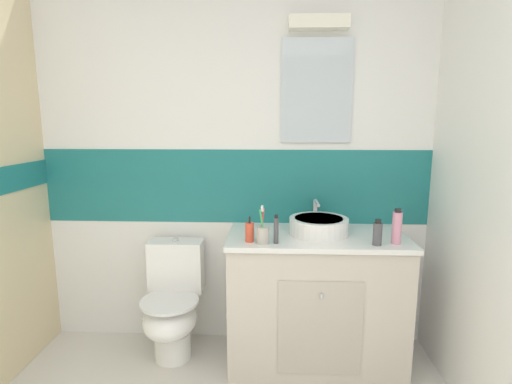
% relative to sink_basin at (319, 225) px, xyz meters
% --- Properties ---
extents(wall_back_tiled, '(3.20, 0.20, 2.50)m').
position_rel_sink_basin_xyz_m(wall_back_tiled, '(-0.54, 0.30, 0.35)').
color(wall_back_tiled, white).
rests_on(wall_back_tiled, ground_plane).
extents(vanity_cabinet, '(1.09, 0.56, 0.85)m').
position_rel_sink_basin_xyz_m(vanity_cabinet, '(-0.01, -0.02, -0.48)').
color(vanity_cabinet, beige).
rests_on(vanity_cabinet, ground_plane).
extents(sink_basin, '(0.36, 0.41, 0.18)m').
position_rel_sink_basin_xyz_m(sink_basin, '(0.00, 0.00, 0.00)').
color(sink_basin, white).
rests_on(sink_basin, vanity_cabinet).
extents(toilet, '(0.37, 0.50, 0.76)m').
position_rel_sink_basin_xyz_m(toilet, '(-0.93, 0.00, -0.55)').
color(toilet, white).
rests_on(toilet, ground_plane).
extents(toothbrush_cup, '(0.07, 0.07, 0.22)m').
position_rel_sink_basin_xyz_m(toothbrush_cup, '(-0.34, -0.22, 0.00)').
color(toothbrush_cup, '#B2ADA3').
rests_on(toothbrush_cup, vanity_cabinet).
extents(soap_dispenser, '(0.05, 0.05, 0.15)m').
position_rel_sink_basin_xyz_m(soap_dispenser, '(-0.42, -0.18, 0.00)').
color(soap_dispenser, '#D84C33').
rests_on(soap_dispenser, vanity_cabinet).
extents(shampoo_bottle_tall, '(0.05, 0.05, 0.20)m').
position_rel_sink_basin_xyz_m(shampoo_bottle_tall, '(0.42, -0.19, 0.04)').
color(shampoo_bottle_tall, pink).
rests_on(shampoo_bottle_tall, vanity_cabinet).
extents(deodorant_spray_can, '(0.05, 0.05, 0.15)m').
position_rel_sink_basin_xyz_m(deodorant_spray_can, '(0.30, -0.22, 0.02)').
color(deodorant_spray_can, '#4C4C51').
rests_on(deodorant_spray_can, vanity_cabinet).
extents(toothpaste_tube_upright, '(0.03, 0.03, 0.17)m').
position_rel_sink_basin_xyz_m(toothpaste_tube_upright, '(-0.26, -0.21, 0.03)').
color(toothpaste_tube_upright, '#4C4C51').
rests_on(toothpaste_tube_upright, vanity_cabinet).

